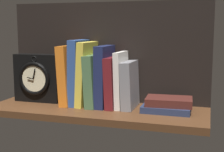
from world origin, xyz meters
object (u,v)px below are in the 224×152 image
at_px(book_maroon_dawkins, 114,82).
at_px(book_gray_chess, 130,85).
at_px(book_orange_pandolfini, 70,75).
at_px(book_stack_side, 168,105).
at_px(book_green_romantic, 95,80).
at_px(book_navy_bierce, 105,76).
at_px(book_white_catcher, 121,80).
at_px(framed_clock, 38,78).
at_px(book_yellow_seinlanguage, 87,74).
at_px(book_blue_modern, 79,72).

xyz_separation_m(book_maroon_dawkins, book_gray_chess, (0.06, 0.00, -0.01)).
distance_m(book_orange_pandolfini, book_stack_side, 0.40).
bearing_deg(book_stack_side, book_green_romantic, 176.60).
relative_size(book_navy_bierce, book_gray_chess, 1.33).
distance_m(book_maroon_dawkins, book_gray_chess, 0.06).
relative_size(book_green_romantic, book_white_catcher, 0.94).
bearing_deg(framed_clock, book_navy_bierce, 1.57).
bearing_deg(framed_clock, book_green_romantic, 1.82).
bearing_deg(book_yellow_seinlanguage, framed_clock, -177.88).
xyz_separation_m(book_white_catcher, book_gray_chess, (0.03, 0.00, -0.02)).
bearing_deg(book_green_romantic, framed_clock, -178.18).
xyz_separation_m(book_yellow_seinlanguage, book_white_catcher, (0.14, -0.00, -0.02)).
xyz_separation_m(book_maroon_dawkins, book_stack_side, (0.21, -0.02, -0.07)).
bearing_deg(book_yellow_seinlanguage, book_orange_pandolfini, -180.00).
xyz_separation_m(book_navy_bierce, book_stack_side, (0.24, -0.02, -0.09)).
xyz_separation_m(book_green_romantic, book_white_catcher, (0.11, 0.00, 0.01)).
distance_m(book_blue_modern, book_navy_bierce, 0.11).
relative_size(framed_clock, book_stack_side, 1.08).
distance_m(book_navy_bierce, framed_clock, 0.29).
xyz_separation_m(book_yellow_seinlanguage, framed_clock, (-0.21, -0.01, -0.03)).
bearing_deg(book_stack_side, book_navy_bierce, 176.05).
height_order(book_orange_pandolfini, book_stack_side, book_orange_pandolfini).
distance_m(book_maroon_dawkins, book_stack_side, 0.22).
height_order(book_navy_bierce, book_white_catcher, book_navy_bierce).
bearing_deg(book_gray_chess, book_white_catcher, 180.00).
relative_size(book_orange_pandolfini, book_gray_chess, 1.32).
bearing_deg(book_navy_bierce, book_gray_chess, 0.00).
bearing_deg(book_maroon_dawkins, book_yellow_seinlanguage, 180.00).
bearing_deg(book_green_romantic, book_stack_side, -3.40).
relative_size(book_navy_bierce, book_white_catcher, 1.10).
bearing_deg(book_navy_bierce, framed_clock, -178.43).
bearing_deg(book_stack_side, framed_clock, 179.01).
bearing_deg(book_white_catcher, book_stack_side, -5.40).
bearing_deg(book_blue_modern, framed_clock, -177.48).
bearing_deg(book_green_romantic, book_maroon_dawkins, -0.00).
bearing_deg(book_gray_chess, book_maroon_dawkins, -180.00).
bearing_deg(book_orange_pandolfini, book_yellow_seinlanguage, 0.00).
bearing_deg(book_navy_bierce, book_maroon_dawkins, -0.00).
distance_m(book_maroon_dawkins, framed_clock, 0.32).
xyz_separation_m(book_blue_modern, book_navy_bierce, (0.11, 0.00, -0.01)).
distance_m(book_gray_chess, framed_clock, 0.38).
height_order(book_green_romantic, framed_clock, book_green_romantic).
bearing_deg(book_yellow_seinlanguage, book_gray_chess, -0.00).
xyz_separation_m(book_maroon_dawkins, framed_clock, (-0.32, -0.01, 0.00)).
xyz_separation_m(book_blue_modern, book_white_catcher, (0.17, 0.00, -0.02)).
distance_m(book_white_catcher, framed_clock, 0.35).
bearing_deg(book_orange_pandolfini, book_gray_chess, 0.00).
bearing_deg(book_gray_chess, book_navy_bierce, 180.00).
height_order(book_blue_modern, book_stack_side, book_blue_modern).
height_order(book_blue_modern, book_yellow_seinlanguage, book_blue_modern).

